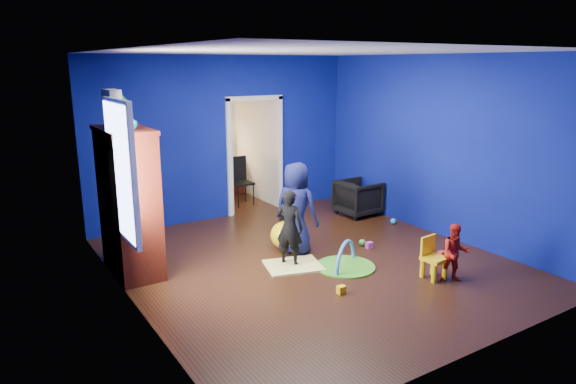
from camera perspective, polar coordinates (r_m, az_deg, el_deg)
floor at (r=7.36m, az=2.71°, el=-7.88°), size 5.00×5.50×0.01m
ceiling at (r=6.82m, az=3.00°, el=15.33°), size 5.00×5.50×0.01m
wall_back at (r=9.29m, az=-7.03°, el=5.95°), size 5.00×0.02×2.90m
wall_front at (r=5.02m, az=21.27°, el=-1.94°), size 5.00×0.02×2.90m
wall_left at (r=5.89m, az=-17.43°, el=0.67°), size 0.02×5.50×2.90m
wall_right at (r=8.61m, az=16.61°, el=4.83°), size 0.02×5.50×2.90m
alcove at (r=10.36m, az=-6.10°, el=5.70°), size 1.00×1.75×2.50m
armchair at (r=9.62m, az=7.81°, el=-0.63°), size 0.74×0.72×0.65m
child_black at (r=7.11m, az=0.17°, el=-4.00°), size 0.44×0.47×1.08m
child_navy at (r=7.52m, az=0.89°, el=-1.84°), size 0.71×0.80×1.37m
toddler_red at (r=6.98m, az=18.08°, el=-6.46°), size 0.47×0.44×0.77m
vase at (r=6.59m, az=-17.24°, el=7.46°), size 0.26×0.26×0.20m
potted_plant at (r=7.08m, az=-18.46°, el=8.78°), size 0.32×0.32×0.45m
tv_armoire at (r=7.07m, az=-17.26°, el=-1.07°), size 0.58×1.14×1.96m
crt_tv at (r=7.07m, az=-16.97°, el=-0.71°), size 0.46×0.70×0.54m
yellow_blanket at (r=7.22m, az=0.60°, el=-8.18°), size 0.89×0.78×0.03m
hopper_ball at (r=7.84m, az=-0.43°, el=-4.81°), size 0.42×0.42×0.42m
kid_chair at (r=7.04m, az=15.95°, el=-7.29°), size 0.31×0.31×0.50m
play_mat at (r=7.25m, az=6.38°, el=-8.22°), size 0.83×0.83×0.02m
toy_arch at (r=7.24m, az=6.38°, el=-8.15°), size 0.66×0.44×0.74m
window_left at (r=6.21m, az=-18.23°, el=2.22°), size 0.03×0.95×1.55m
curtain at (r=6.82m, az=-18.28°, el=0.65°), size 0.14×0.42×2.40m
doorway at (r=9.63m, az=-3.73°, el=3.90°), size 1.16×0.10×2.10m
study_desk at (r=11.08m, az=-7.45°, el=1.61°), size 0.88×0.44×0.75m
desk_monitor at (r=11.08m, az=-7.81°, el=4.63°), size 0.40×0.05×0.32m
desk_lamp at (r=10.92m, az=-9.01°, el=4.34°), size 0.14×0.14×0.14m
folding_chair at (r=10.22m, az=-5.17°, el=1.10°), size 0.40×0.40×0.92m
book_shelf at (r=10.95m, az=-7.97°, el=10.15°), size 0.88×0.24×0.04m
toy_0 at (r=7.84m, az=16.71°, el=-6.68°), size 0.10×0.08×0.10m
toy_1 at (r=9.23m, az=11.61°, el=-3.18°), size 0.11×0.11×0.11m
toy_2 at (r=6.45m, az=5.93°, el=-10.75°), size 0.10×0.08×0.10m
toy_3 at (r=8.07m, az=8.25°, el=-5.56°), size 0.11×0.11×0.11m
toy_4 at (r=7.98m, az=9.01°, el=-5.86°), size 0.10×0.08×0.10m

